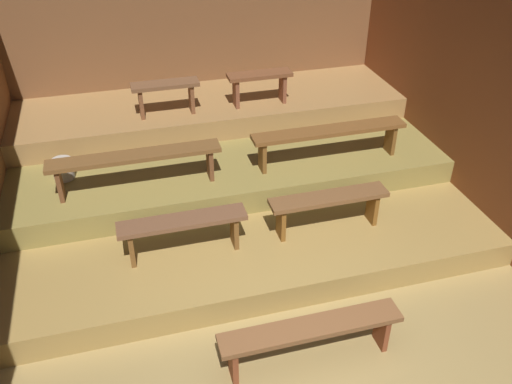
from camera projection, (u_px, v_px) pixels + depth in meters
name	position (u px, v px, depth m)	size (l,w,h in m)	color
ground	(244.00, 231.00, 6.61)	(6.16, 5.97, 0.08)	olive
wall_back	(199.00, 50.00, 7.95)	(6.16, 0.06, 2.72)	brown
wall_right	(464.00, 100.00, 6.44)	(0.06, 5.97, 2.72)	brown
platform_lower	(233.00, 193.00, 6.97)	(5.36, 4.03, 0.29)	olive
platform_middle	(221.00, 149.00, 7.34)	(5.36, 2.72, 0.29)	olive
platform_upper	(211.00, 109.00, 7.70)	(5.36, 1.41, 0.29)	olive
bench_floor_center	(311.00, 332.00, 4.75)	(1.65, 0.26, 0.44)	brown
bench_lower_left	(183.00, 226.00, 5.56)	(1.32, 0.26, 0.44)	brown
bench_lower_right	(329.00, 203.00, 5.91)	(1.32, 0.26, 0.44)	brown
bench_middle_left	(135.00, 160.00, 6.07)	(1.92, 0.26, 0.44)	brown
bench_middle_right	(329.00, 135.00, 6.59)	(1.92, 0.26, 0.44)	brown
bench_upper_left	(166.00, 91.00, 7.05)	(0.87, 0.26, 0.44)	brown
bench_upper_right	(260.00, 81.00, 7.33)	(0.87, 0.26, 0.44)	brown
pail_middle	(63.00, 169.00, 6.38)	(0.24, 0.24, 0.25)	#B2A899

